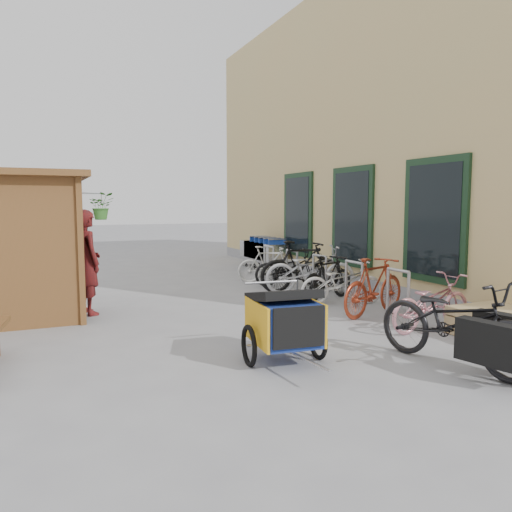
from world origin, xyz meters
name	(u,v)px	position (x,y,z in m)	size (l,w,h in m)	color
ground	(266,338)	(0.00, 0.00, 0.00)	(80.00, 80.00, 0.00)	gray
building	(416,144)	(6.49, 4.50, 3.49)	(6.07, 13.00, 7.00)	tan
kiosk	(11,225)	(-3.28, 2.47, 1.55)	(2.49, 1.65, 2.40)	brown
bike_rack	(320,272)	(2.30, 2.40, 0.52)	(0.05, 5.35, 0.86)	#A5A8AD
pallet_stack	(504,325)	(3.00, -1.40, 0.21)	(1.00, 1.20, 0.40)	tan
shopping_carts	(261,250)	(3.00, 6.82, 0.56)	(0.53, 2.11, 0.95)	silver
child_trailer	(284,319)	(-0.25, -1.04, 0.52)	(0.99, 1.62, 0.94)	navy
cargo_bike	(457,323)	(1.47, -2.03, 0.52)	(1.11, 2.11, 1.06)	black
person_kiosk	(87,262)	(-2.14, 2.63, 0.90)	(0.65, 0.43, 1.79)	maroon
bike_0	(431,302)	(2.45, -0.59, 0.42)	(0.56, 1.60, 0.84)	pink
bike_1	(374,286)	(2.28, 0.57, 0.50)	(0.47, 1.66, 1.00)	#97331B
bike_2	(342,282)	(2.31, 1.59, 0.42)	(0.55, 1.58, 0.83)	silver
bike_3	(328,277)	(2.31, 2.08, 0.44)	(0.42, 1.48, 0.89)	black
bike_4	(310,270)	(2.34, 2.85, 0.50)	(0.67, 1.92, 1.01)	silver
bike_5	(301,266)	(2.24, 3.07, 0.55)	(0.52, 1.84, 1.11)	black
bike_6	(289,267)	(2.38, 3.91, 0.42)	(0.56, 1.62, 0.85)	black
bike_7	(268,264)	(2.11, 4.45, 0.44)	(0.42, 1.48, 0.89)	silver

